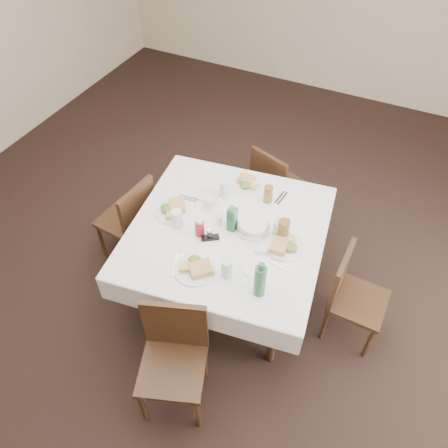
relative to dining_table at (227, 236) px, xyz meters
name	(u,v)px	position (x,y,z in m)	size (l,w,h in m)	color
ground_plane	(213,271)	(-0.19, 0.12, -0.69)	(7.00, 7.00, 0.00)	black
room_shell	(208,100)	(-0.19, 0.12, 1.02)	(6.04, 7.04, 2.80)	beige
dining_table	(227,236)	(0.00, 0.00, 0.00)	(1.58, 1.58, 0.76)	black
chair_north	(273,182)	(0.01, 0.96, -0.22)	(0.49, 0.49, 0.82)	black
chair_south	(174,351)	(0.05, -0.90, -0.18)	(0.53, 0.53, 0.88)	black
chair_east	(350,291)	(0.96, 0.07, -0.22)	(0.40, 0.40, 0.82)	black
chair_west	(132,217)	(-0.90, 0.00, -0.20)	(0.44, 0.44, 0.85)	black
meal_north	(248,183)	(-0.06, 0.50, 0.10)	(0.25, 0.25, 0.05)	white
meal_south	(196,268)	(-0.03, -0.43, 0.10)	(0.29, 0.29, 0.06)	white
meal_east	(284,246)	(0.44, 0.01, 0.10)	(0.28, 0.28, 0.06)	white
meal_west	(173,210)	(-0.45, -0.02, 0.10)	(0.28, 0.28, 0.06)	white
side_plate_a	(208,195)	(-0.30, 0.26, 0.08)	(0.18, 0.18, 0.01)	white
side_plate_b	(254,269)	(0.32, -0.26, 0.08)	(0.16, 0.16, 0.01)	white
water_n	(225,189)	(-0.17, 0.31, 0.15)	(0.08, 0.08, 0.15)	silver
water_s	(227,268)	(0.18, -0.38, 0.15)	(0.08, 0.08, 0.15)	silver
water_e	(278,229)	(0.35, 0.10, 0.15)	(0.08, 0.08, 0.14)	silver
water_w	(177,219)	(-0.35, -0.13, 0.15)	(0.08, 0.08, 0.15)	silver
iced_tea_a	(268,194)	(0.15, 0.40, 0.15)	(0.07, 0.07, 0.15)	brown
iced_tea_b	(284,230)	(0.39, 0.09, 0.16)	(0.08, 0.08, 0.17)	brown
bread_basket	(253,226)	(0.17, 0.07, 0.11)	(0.24, 0.24, 0.08)	silver
oil_cruet_dark	(233,219)	(0.03, 0.03, 0.17)	(0.05, 0.05, 0.21)	black
oil_cruet_green	(232,218)	(0.03, 0.02, 0.19)	(0.06, 0.06, 0.26)	#25653A
ketchup_bottle	(200,228)	(-0.16, -0.13, 0.15)	(0.07, 0.07, 0.15)	maroon
salt_shaker	(220,220)	(-0.07, 0.01, 0.12)	(0.04, 0.04, 0.09)	white
pepper_shaker	(210,234)	(-0.08, -0.13, 0.12)	(0.04, 0.04, 0.09)	#3C2D1E
coffee_mug	(209,202)	(-0.23, 0.15, 0.12)	(0.13, 0.13, 0.10)	white
sunglasses	(210,238)	(-0.07, -0.14, 0.09)	(0.13, 0.11, 0.03)	black
green_bottle	(260,280)	(0.42, -0.42, 0.21)	(0.08, 0.08, 0.30)	#25653A
sugar_caddy	(261,251)	(0.30, -0.10, 0.10)	(0.09, 0.06, 0.04)	white
cutlery_n	(281,198)	(0.24, 0.48, 0.08)	(0.06, 0.17, 0.01)	silver
cutlery_s	(178,265)	(-0.16, -0.45, 0.08)	(0.12, 0.20, 0.01)	silver
cutlery_e	(281,265)	(0.48, -0.14, 0.08)	(0.17, 0.06, 0.01)	silver
cutlery_w	(188,198)	(-0.42, 0.16, 0.08)	(0.16, 0.05, 0.01)	silver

